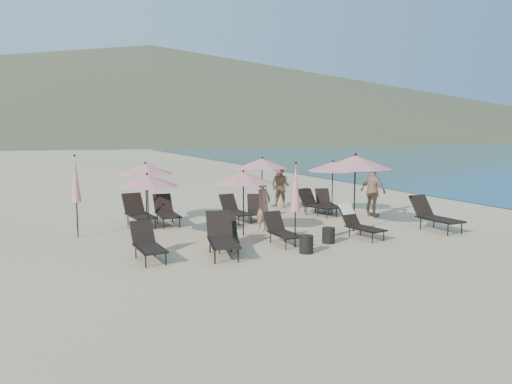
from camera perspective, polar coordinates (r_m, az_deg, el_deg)
name	(u,v)px	position (r m, az deg, el deg)	size (l,w,h in m)	color
ground	(326,243)	(14.47, 7.99, -5.76)	(800.00, 800.00, 0.00)	#D6BA8C
volcanic_headland	(169,93)	(325.16, -9.95, 11.06)	(690.00, 690.00, 55.00)	brown
lounger_0	(148,243)	(12.71, -12.29, -5.73)	(0.67, 1.57, 0.89)	black
lounger_1	(222,236)	(12.91, -3.91, -5.07)	(1.06, 1.91, 1.04)	black
lounger_2	(228,233)	(13.67, -3.27, -4.75)	(1.00, 1.58, 0.85)	black
lounger_3	(281,230)	(14.14, 2.92, -4.37)	(0.59, 1.48, 0.85)	black
lounger_4	(359,222)	(15.27, 11.64, -3.41)	(0.81, 1.61, 0.96)	black
lounger_5	(434,215)	(17.02, 19.69, -2.49)	(0.75, 1.86, 1.06)	black
lounger_6	(138,212)	(17.19, -13.30, -2.20)	(0.89, 1.87, 1.04)	black
lounger_7	(166,211)	(17.28, -10.21, -2.17)	(0.68, 1.71, 0.97)	black
lounger_8	(235,209)	(17.58, -2.43, -2.01)	(0.76, 1.63, 0.91)	black
lounger_9	(256,209)	(17.76, 0.02, -1.95)	(1.06, 1.63, 0.88)	black
lounger_10	(313,202)	(19.52, 6.57, -1.18)	(0.62, 1.55, 0.88)	black
lounger_11	(326,202)	(19.84, 7.97, -1.10)	(0.96, 1.60, 0.86)	black
lounger_12	(316,203)	(18.99, 6.86, -1.30)	(1.09, 1.79, 0.96)	black
umbrella_open_0	(147,181)	(14.65, -12.31, 1.27)	(1.85, 1.85, 1.99)	black
umbrella_open_1	(243,178)	(15.04, -1.45, 1.65)	(1.87, 1.87, 2.01)	black
umbrella_open_2	(355,162)	(15.98, 11.29, 3.36)	(2.31, 2.31, 2.49)	black
umbrella_open_3	(145,169)	(17.43, -12.53, 2.59)	(1.98, 1.98, 2.13)	black
umbrella_open_4	(262,163)	(19.11, 0.69, 3.30)	(2.04, 2.04, 2.20)	black
umbrella_open_5	(333,167)	(19.01, 8.76, 2.90)	(1.94, 1.94, 2.08)	black
umbrella_closed_0	(296,188)	(13.54, 4.54, 0.45)	(0.28, 0.28, 2.36)	black
umbrella_closed_1	(76,180)	(15.77, -19.93, 1.32)	(0.29, 0.29, 2.49)	black
side_table_0	(306,244)	(13.17, 5.77, -5.96)	(0.37, 0.37, 0.47)	black
side_table_1	(329,235)	(14.39, 8.29, -4.93)	(0.37, 0.37, 0.45)	black
beachgoer_a	(264,205)	(15.81, 0.88, -1.49)	(0.62, 0.40, 1.69)	#A96E5B
beachgoer_b	(280,186)	(20.68, 2.79, 0.65)	(0.86, 0.67, 1.78)	#AD7E59
beachgoer_c	(373,191)	(18.97, 13.22, 0.07)	(1.11, 0.46, 1.90)	#A8775F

